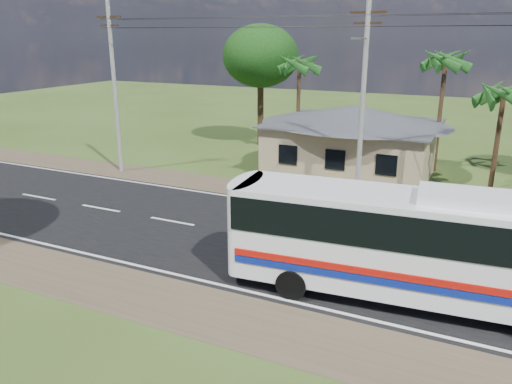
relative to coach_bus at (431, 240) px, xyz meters
The scene contains 10 objects.
ground 8.56m from the coach_bus, 159.81° to the left, with size 120.00×120.00×0.00m, color #34491A.
road 8.56m from the coach_bus, 159.81° to the left, with size 120.00×16.00×0.03m.
house 17.21m from the coach_bus, 113.02° to the left, with size 12.40×10.00×5.00m.
utility_poles 11.16m from the coach_bus, 118.48° to the left, with size 32.80×2.22×11.00m.
palm_near 14.36m from the coach_bus, 82.72° to the left, with size 2.80×2.80×6.70m.
palm_mid 19.05m from the coach_bus, 95.39° to the left, with size 2.80×2.80×8.20m.
palm_far 22.62m from the coach_bus, 121.90° to the left, with size 2.80×2.80×7.70m.
tree_behind_house 26.55m from the coach_bus, 127.04° to the left, with size 6.00×6.00×9.61m.
coach_bus is the anchor object (origin of this frame).
motorcycle 9.27m from the coach_bus, 116.73° to the left, with size 0.63×1.80×0.95m, color black.
Camera 1 is at (8.95, -18.97, 8.79)m, focal length 35.00 mm.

